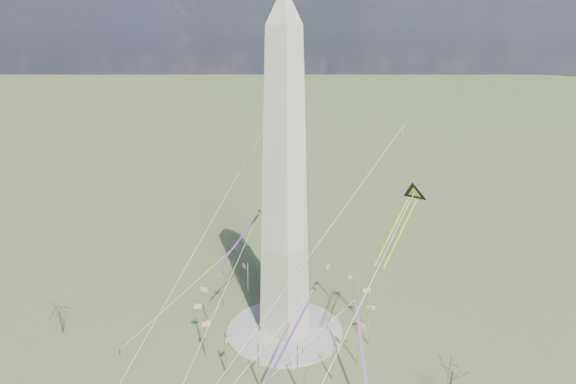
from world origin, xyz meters
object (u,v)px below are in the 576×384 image
Objects in this scene: person_west at (120,352)px; kite_delta_black at (412,197)px; tree_near at (452,370)px; washington_monument at (285,185)px.

kite_delta_black is at bearing -116.90° from person_west.
person_west is (-83.04, -38.23, -9.22)m from tree_near.
washington_monument is 64.51m from tree_near.
kite_delta_black is (66.23, 44.91, 48.77)m from person_west.
kite_delta_black reaches higher than person_west.
kite_delta_black is (-16.82, 6.68, 39.55)m from tree_near.
washington_monument is 5.00× the size of kite_delta_black.
person_west is at bearing 32.44° from kite_delta_black.
person_west is (-30.82, -38.19, -47.10)m from washington_monument.
washington_monument is 58.66× the size of person_west.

